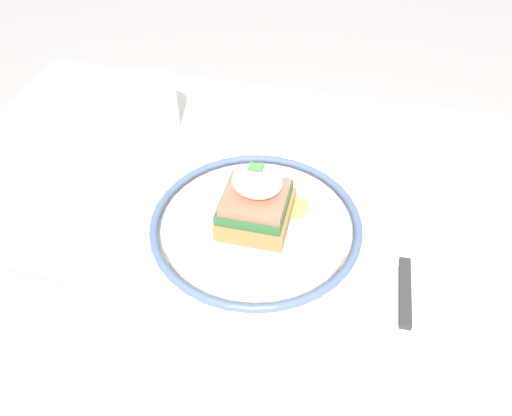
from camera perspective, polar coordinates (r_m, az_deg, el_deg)
The scene contains 6 objects.
dining_table at distance 0.69m, azimuth 2.06°, elevation -12.32°, with size 0.97×0.72×0.77m.
plate at distance 0.60m, azimuth 0.00°, elevation -1.84°, with size 0.26×0.26×0.02m.
sandwich at distance 0.58m, azimuth 0.05°, elevation 0.82°, with size 0.10×0.09×0.08m.
fork at distance 0.66m, azimuth -13.71°, elevation 0.75°, with size 0.02×0.15×0.00m.
knife at distance 0.60m, azimuth 16.62°, elevation -6.06°, with size 0.02×0.21×0.01m.
cup at distance 0.77m, azimuth -11.66°, elevation 11.68°, with size 0.07×0.07×0.08m.
Camera 1 is at (0.06, -0.37, 1.22)m, focal length 35.00 mm.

